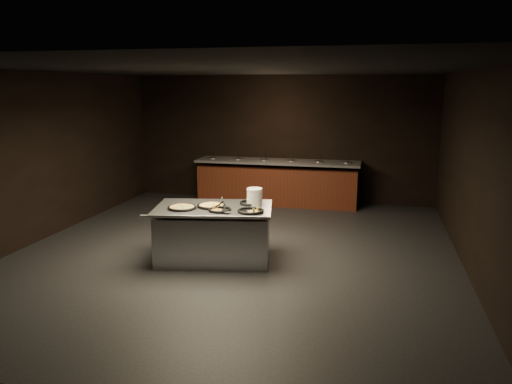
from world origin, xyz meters
TOP-DOWN VIEW (x-y plane):
  - room at (0.00, 0.00)m, footprint 7.02×8.02m
  - salad_bar at (0.00, 3.56)m, footprint 3.70×0.83m
  - serving_counter at (-0.23, -0.38)m, footprint 1.94×1.44m
  - plate_stack at (0.35, -0.10)m, footprint 0.24×0.24m
  - pan_veggie_whole at (-0.65, -0.60)m, footprint 0.44×0.44m
  - pan_cheese_whole at (-0.26, -0.38)m, footprint 0.44×0.44m
  - pan_cheese_slices_a at (0.28, -0.06)m, footprint 0.34×0.34m
  - pan_cheese_slices_b at (-0.06, -0.60)m, footprint 0.35×0.35m
  - pan_veggie_slices at (0.41, -0.56)m, footprint 0.39×0.39m
  - server_left at (-0.08, -0.43)m, footprint 0.10×0.34m
  - server_right at (-0.01, -0.65)m, footprint 0.31×0.24m

SIDE VIEW (x-z plane):
  - serving_counter at x=-0.23m, z-range -0.02..0.83m
  - salad_bar at x=0.00m, z-range -0.15..1.03m
  - pan_veggie_slices at x=0.41m, z-range 0.84..0.88m
  - pan_cheese_slices_b at x=-0.06m, z-range 0.84..0.88m
  - pan_cheese_slices_a at x=0.28m, z-range 0.84..0.88m
  - pan_veggie_whole at x=-0.65m, z-range 0.84..0.88m
  - pan_cheese_whole at x=-0.26m, z-range 0.84..0.88m
  - server_left at x=-0.08m, z-range 0.84..1.00m
  - server_right at x=-0.01m, z-range 0.84..1.01m
  - plate_stack at x=0.35m, z-range 0.84..1.10m
  - room at x=0.00m, z-range -0.01..2.91m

